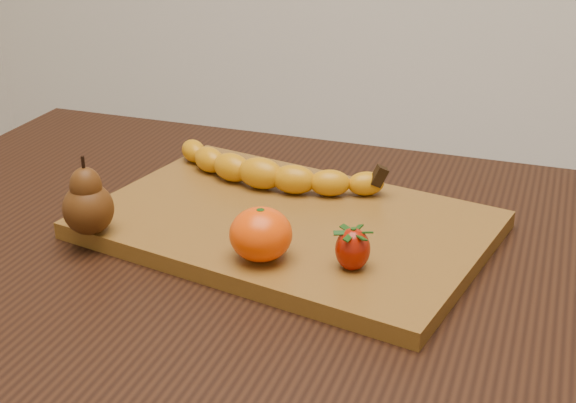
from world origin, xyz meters
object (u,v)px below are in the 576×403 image
(table, at_px, (250,310))
(pear, at_px, (87,195))
(mandarin, at_px, (261,234))
(cutting_board, at_px, (288,225))

(table, distance_m, pear, 0.24)
(mandarin, bearing_deg, cutting_board, 93.83)
(cutting_board, bearing_deg, mandarin, -75.26)
(pear, xyz_separation_m, mandarin, (0.20, 0.01, -0.02))
(table, relative_size, cutting_board, 2.22)
(table, distance_m, mandarin, 0.17)
(cutting_board, height_order, pear, pear)
(cutting_board, distance_m, pear, 0.23)
(mandarin, bearing_deg, pear, -178.50)
(table, relative_size, mandarin, 15.11)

